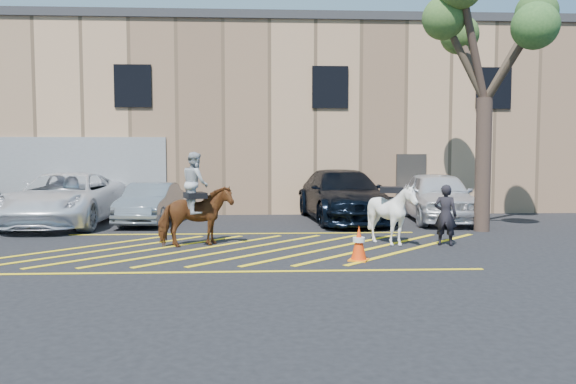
{
  "coord_description": "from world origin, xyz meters",
  "views": [
    {
      "loc": [
        0.44,
        -13.28,
        2.24
      ],
      "look_at": [
        1.14,
        0.2,
        1.3
      ],
      "focal_mm": 35.0,
      "sensor_mm": 36.0,
      "label": 1
    }
  ],
  "objects_px": {
    "car_white_pickup": "(66,199)",
    "car_white_suv": "(438,196)",
    "car_silver_sedan": "(150,203)",
    "handler": "(445,215)",
    "mounted_bay": "(195,208)",
    "saddled_white": "(392,214)",
    "traffic_cone": "(359,243)",
    "car_blue_suv": "(343,195)",
    "tree": "(486,30)"
  },
  "relations": [
    {
      "from": "saddled_white",
      "to": "handler",
      "type": "bearing_deg",
      "value": -6.73
    },
    {
      "from": "saddled_white",
      "to": "tree",
      "type": "xyz_separation_m",
      "value": [
        3.16,
        2.28,
        4.93
      ]
    },
    {
      "from": "handler",
      "to": "mounted_bay",
      "type": "relative_size",
      "value": 0.65
    },
    {
      "from": "mounted_bay",
      "to": "traffic_cone",
      "type": "height_order",
      "value": "mounted_bay"
    },
    {
      "from": "car_blue_suv",
      "to": "saddled_white",
      "type": "relative_size",
      "value": 3.52
    },
    {
      "from": "car_white_suv",
      "to": "handler",
      "type": "relative_size",
      "value": 3.24
    },
    {
      "from": "traffic_cone",
      "to": "tree",
      "type": "height_order",
      "value": "tree"
    },
    {
      "from": "saddled_white",
      "to": "traffic_cone",
      "type": "bearing_deg",
      "value": -120.66
    },
    {
      "from": "car_white_pickup",
      "to": "car_silver_sedan",
      "type": "xyz_separation_m",
      "value": [
        2.56,
        0.23,
        -0.17
      ]
    },
    {
      "from": "car_white_suv",
      "to": "handler",
      "type": "xyz_separation_m",
      "value": [
        -1.36,
        -4.81,
        -0.08
      ]
    },
    {
      "from": "handler",
      "to": "tree",
      "type": "relative_size",
      "value": 0.2
    },
    {
      "from": "saddled_white",
      "to": "tree",
      "type": "bearing_deg",
      "value": 35.85
    },
    {
      "from": "car_white_pickup",
      "to": "car_blue_suv",
      "type": "relative_size",
      "value": 1.02
    },
    {
      "from": "traffic_cone",
      "to": "car_blue_suv",
      "type": "bearing_deg",
      "value": 84.31
    },
    {
      "from": "mounted_bay",
      "to": "tree",
      "type": "xyz_separation_m",
      "value": [
        7.9,
        2.24,
        4.77
      ]
    },
    {
      "from": "handler",
      "to": "traffic_cone",
      "type": "distance_m",
      "value": 3.03
    },
    {
      "from": "car_blue_suv",
      "to": "mounted_bay",
      "type": "distance_m",
      "value": 6.57
    },
    {
      "from": "car_white_pickup",
      "to": "car_blue_suv",
      "type": "height_order",
      "value": "car_blue_suv"
    },
    {
      "from": "car_blue_suv",
      "to": "car_silver_sedan",
      "type": "bearing_deg",
      "value": 178.54
    },
    {
      "from": "tree",
      "to": "car_silver_sedan",
      "type": "bearing_deg",
      "value": 166.86
    },
    {
      "from": "car_silver_sedan",
      "to": "tree",
      "type": "xyz_separation_m",
      "value": [
        9.84,
        -2.3,
        5.05
      ]
    },
    {
      "from": "traffic_cone",
      "to": "handler",
      "type": "bearing_deg",
      "value": 36.24
    },
    {
      "from": "car_white_suv",
      "to": "saddled_white",
      "type": "distance_m",
      "value": 5.36
    },
    {
      "from": "car_white_suv",
      "to": "saddled_white",
      "type": "height_order",
      "value": "car_white_suv"
    },
    {
      "from": "car_white_pickup",
      "to": "traffic_cone",
      "type": "distance_m",
      "value": 10.26
    },
    {
      "from": "handler",
      "to": "traffic_cone",
      "type": "height_order",
      "value": "handler"
    },
    {
      "from": "car_white_suv",
      "to": "mounted_bay",
      "type": "xyz_separation_m",
      "value": [
        -7.38,
        -4.63,
        0.1
      ]
    },
    {
      "from": "mounted_bay",
      "to": "saddled_white",
      "type": "xyz_separation_m",
      "value": [
        4.74,
        -0.04,
        -0.15
      ]
    },
    {
      "from": "car_white_suv",
      "to": "tree",
      "type": "xyz_separation_m",
      "value": [
        0.51,
        -2.38,
        4.87
      ]
    },
    {
      "from": "car_silver_sedan",
      "to": "handler",
      "type": "relative_size",
      "value": 2.63
    },
    {
      "from": "saddled_white",
      "to": "traffic_cone",
      "type": "distance_m",
      "value": 2.28
    },
    {
      "from": "saddled_white",
      "to": "tree",
      "type": "distance_m",
      "value": 6.28
    },
    {
      "from": "car_white_pickup",
      "to": "car_white_suv",
      "type": "distance_m",
      "value": 11.89
    },
    {
      "from": "car_white_pickup",
      "to": "car_silver_sedan",
      "type": "bearing_deg",
      "value": 5.62
    },
    {
      "from": "traffic_cone",
      "to": "tree",
      "type": "xyz_separation_m",
      "value": [
        4.3,
        4.21,
        5.33
      ]
    },
    {
      "from": "car_silver_sedan",
      "to": "handler",
      "type": "xyz_separation_m",
      "value": [
        7.96,
        -4.73,
        0.1
      ]
    },
    {
      "from": "car_white_pickup",
      "to": "car_white_suv",
      "type": "xyz_separation_m",
      "value": [
        11.89,
        0.32,
        0.0
      ]
    },
    {
      "from": "car_silver_sedan",
      "to": "car_white_suv",
      "type": "xyz_separation_m",
      "value": [
        9.32,
        0.09,
        0.18
      ]
    },
    {
      "from": "car_white_pickup",
      "to": "car_silver_sedan",
      "type": "distance_m",
      "value": 2.58
    },
    {
      "from": "mounted_bay",
      "to": "saddled_white",
      "type": "relative_size",
      "value": 1.38
    },
    {
      "from": "car_blue_suv",
      "to": "car_white_suv",
      "type": "relative_size",
      "value": 1.2
    },
    {
      "from": "car_white_suv",
      "to": "tree",
      "type": "bearing_deg",
      "value": -72.56
    },
    {
      "from": "tree",
      "to": "car_white_suv",
      "type": "bearing_deg",
      "value": 102.17
    },
    {
      "from": "car_blue_suv",
      "to": "car_white_suv",
      "type": "bearing_deg",
      "value": -11.78
    },
    {
      "from": "handler",
      "to": "traffic_cone",
      "type": "xyz_separation_m",
      "value": [
        -2.43,
        -1.78,
        -0.38
      ]
    },
    {
      "from": "car_white_suv",
      "to": "tree",
      "type": "distance_m",
      "value": 5.45
    },
    {
      "from": "car_white_suv",
      "to": "handler",
      "type": "bearing_deg",
      "value": -100.51
    },
    {
      "from": "car_silver_sedan",
      "to": "traffic_cone",
      "type": "relative_size",
      "value": 5.35
    },
    {
      "from": "car_blue_suv",
      "to": "traffic_cone",
      "type": "height_order",
      "value": "car_blue_suv"
    },
    {
      "from": "car_silver_sedan",
      "to": "car_white_suv",
      "type": "bearing_deg",
      "value": 4.26
    }
  ]
}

